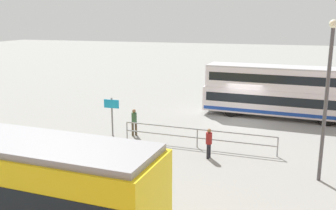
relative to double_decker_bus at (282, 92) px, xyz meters
name	(u,v)px	position (x,y,z in m)	size (l,w,h in m)	color
ground_plane	(241,122)	(2.57, 2.17, -1.92)	(160.00, 160.00, 0.00)	gray
double_decker_bus	(282,92)	(0.00, 0.00, 0.00)	(11.26, 3.28, 3.73)	silver
pedestrian_near_railing	(134,120)	(8.52, 7.14, -0.96)	(0.45, 0.45, 1.67)	#4C3F2D
pedestrian_crossing	(209,141)	(3.39, 9.58, -1.01)	(0.37, 0.37, 1.59)	black
pedestrian_railing	(197,134)	(4.33, 8.11, -1.17)	(8.73, 0.43, 1.08)	gray
info_sign	(112,110)	(9.78, 7.59, -0.31)	(0.97, 0.12, 2.38)	slate
street_lamp	(327,90)	(-1.86, 10.80, 2.18)	(0.36, 0.36, 7.03)	#4C4C51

